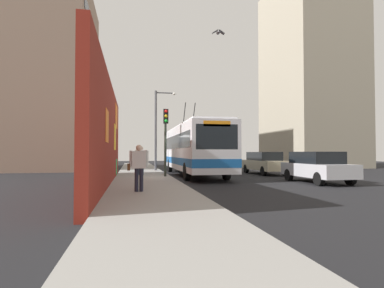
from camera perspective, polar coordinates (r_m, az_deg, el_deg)
ground_plane at (r=18.24m, az=-3.70°, el=-6.40°), size 80.00×80.00×0.00m
sidewalk_slab at (r=18.11m, az=-8.76°, el=-6.18°), size 48.00×3.20×0.15m
graffiti_wall at (r=14.56m, az=-15.08°, el=1.60°), size 14.90×0.32×4.65m
building_far_left at (r=32.98m, az=-23.17°, el=10.60°), size 12.27×6.14×16.83m
building_far_right at (r=37.82m, az=20.56°, el=11.83°), size 10.43×7.55×20.48m
city_bus at (r=21.07m, az=0.26°, el=-0.73°), size 11.92×2.54×5.10m
parked_car_silver at (r=17.22m, az=21.78°, el=-3.80°), size 4.26×1.85×1.58m
parked_car_champagne at (r=22.91m, az=13.02°, el=-3.29°), size 4.79×1.74×1.58m
pedestrian_midblock at (r=19.66m, az=-9.27°, el=-2.53°), size 0.24×0.78×1.77m
pedestrian_near_wall at (r=11.33m, az=-9.68°, el=-3.63°), size 0.22×0.75×1.66m
traffic_light at (r=18.32m, az=-4.83°, el=2.44°), size 0.49×0.28×3.95m
street_lamp at (r=24.72m, az=-6.18°, el=3.59°), size 0.44×1.69×6.25m
flying_pigeons at (r=13.81m, az=4.81°, el=19.59°), size 0.32×0.53×0.17m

